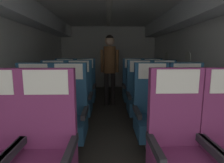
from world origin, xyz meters
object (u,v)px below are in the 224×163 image
(seat_b_right_aisle, at_px, (187,114))
(seat_d_left_window, at_px, (65,89))
(seat_c_right_window, at_px, (140,98))
(seat_a_left_aisle, at_px, (46,152))
(seat_a_right_window, at_px, (178,149))
(seat_c_right_aisle, at_px, (164,97))
(seat_b_left_aisle, at_px, (69,115))
(flight_attendant, at_px, (110,62))
(seat_d_right_window, at_px, (133,88))
(seat_d_right_aisle, at_px, (153,88))
(seat_d_left_aisle, at_px, (85,88))
(seat_c_left_window, at_px, (53,98))
(seat_c_left_aisle, at_px, (79,98))
(seat_b_right_window, at_px, (152,114))
(seat_b_left_window, at_px, (34,116))

(seat_b_right_aisle, bearing_deg, seat_d_left_window, 139.00)
(seat_c_right_window, bearing_deg, seat_a_left_aisle, -122.36)
(seat_a_right_window, bearing_deg, seat_c_right_aisle, 75.36)
(seat_b_left_aisle, xyz_separation_m, seat_b_right_aisle, (1.52, 0.00, 0.00))
(seat_a_left_aisle, distance_m, flight_attendant, 2.94)
(seat_c_right_window, relative_size, seat_d_right_window, 1.00)
(seat_a_left_aisle, distance_m, seat_d_right_aisle, 2.98)
(seat_c_right_aisle, distance_m, seat_d_right_aisle, 0.86)
(seat_b_left_aisle, distance_m, seat_d_left_window, 1.78)
(seat_c_right_aisle, distance_m, seat_d_left_aisle, 1.74)
(seat_c_left_window, distance_m, seat_c_right_aisle, 1.97)
(seat_d_right_aisle, bearing_deg, seat_d_left_window, -179.84)
(seat_c_left_window, distance_m, seat_c_left_aisle, 0.44)
(seat_b_right_aisle, bearing_deg, seat_d_right_window, 104.70)
(seat_b_left_aisle, height_order, seat_d_right_window, same)
(seat_a_right_window, xyz_separation_m, seat_b_right_aisle, (0.45, 0.83, 0.00))
(seat_a_left_aisle, relative_size, seat_b_right_window, 1.00)
(seat_a_right_window, xyz_separation_m, seat_c_left_aisle, (-1.08, 1.70, 0.00))
(seat_a_right_window, height_order, seat_c_right_window, same)
(seat_c_left_aisle, xyz_separation_m, seat_c_right_aisle, (1.52, -0.01, 0.00))
(seat_d_left_aisle, bearing_deg, seat_b_right_window, -57.87)
(seat_a_right_window, relative_size, seat_b_right_aisle, 1.00)
(seat_c_left_window, xyz_separation_m, seat_d_right_window, (1.52, 0.88, 0.00))
(seat_d_right_window, bearing_deg, seat_c_right_window, -89.97)
(seat_a_left_aisle, bearing_deg, seat_c_left_aisle, 90.24)
(seat_b_left_window, relative_size, seat_c_left_window, 1.00)
(seat_b_left_window, distance_m, flight_attendant, 2.30)
(seat_a_left_aisle, xyz_separation_m, seat_d_right_aisle, (1.52, 2.56, 0.00))
(seat_c_right_aisle, bearing_deg, seat_d_right_aisle, 89.53)
(seat_a_left_aisle, relative_size, seat_d_right_aisle, 1.00)
(seat_b_right_aisle, xyz_separation_m, seat_d_right_window, (-0.45, 1.73, 0.00))
(seat_d_left_window, xyz_separation_m, seat_d_left_aisle, (0.45, 0.00, 0.00))
(seat_b_left_aisle, bearing_deg, seat_d_left_window, 104.80)
(seat_a_right_window, distance_m, seat_c_right_aisle, 1.75)
(seat_b_right_window, bearing_deg, seat_d_right_aisle, 75.38)
(seat_b_left_window, bearing_deg, seat_d_right_window, 48.78)
(seat_b_left_window, height_order, seat_b_left_aisle, same)
(seat_c_left_window, xyz_separation_m, seat_d_right_aisle, (1.97, 0.87, 0.00))
(seat_a_right_window, xyz_separation_m, seat_d_right_aisle, (0.45, 2.55, 0.00))
(seat_c_left_window, bearing_deg, seat_c_left_aisle, 3.28)
(seat_c_left_aisle, bearing_deg, seat_d_right_aisle, 29.05)
(seat_b_right_window, relative_size, seat_c_left_window, 1.00)
(seat_c_right_window, bearing_deg, seat_d_right_window, 90.03)
(seat_c_right_aisle, relative_size, flight_attendant, 0.68)
(seat_d_right_window, bearing_deg, flight_attendant, 153.03)
(seat_b_left_aisle, relative_size, seat_c_left_aisle, 1.00)
(seat_d_right_aisle, bearing_deg, seat_a_left_aisle, -120.72)
(seat_c_right_aisle, distance_m, seat_c_right_window, 0.44)
(seat_b_right_window, xyz_separation_m, seat_c_right_window, (0.00, 0.85, 0.00))
(seat_a_right_window, bearing_deg, seat_d_left_window, 120.92)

